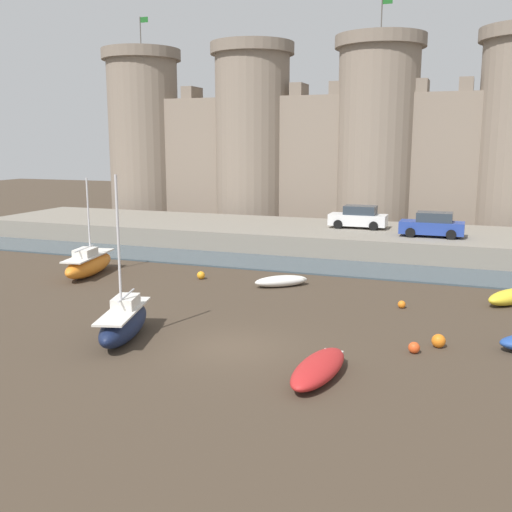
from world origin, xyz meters
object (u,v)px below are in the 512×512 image
at_px(rowboat_near_channel_right, 511,296).
at_px(mooring_buoy_mid_mud, 414,348).
at_px(sailboat_foreground_left, 124,322).
at_px(mooring_buoy_near_channel, 439,341).
at_px(rowboat_midflat_left, 281,281).
at_px(mooring_buoy_off_centre, 402,304).
at_px(rowboat_foreground_centre, 318,368).
at_px(car_quay_west, 432,225).
at_px(car_quay_centre_west, 359,217).
at_px(sailboat_near_channel_left, 89,264).
at_px(mooring_buoy_near_shore, 201,275).

distance_m(rowboat_near_channel_right, mooring_buoy_mid_mud, 9.21).
relative_size(sailboat_foreground_left, mooring_buoy_near_channel, 12.36).
distance_m(rowboat_midflat_left, mooring_buoy_mid_mud, 11.16).
bearing_deg(mooring_buoy_off_centre, rowboat_foreground_centre, -99.37).
distance_m(mooring_buoy_near_channel, mooring_buoy_off_centre, 5.38).
bearing_deg(rowboat_near_channel_right, car_quay_west, 112.62).
bearing_deg(car_quay_centre_west, sailboat_foreground_left, -101.38).
relative_size(rowboat_near_channel_right, rowboat_midflat_left, 1.05).
height_order(rowboat_midflat_left, mooring_buoy_off_centre, rowboat_midflat_left).
height_order(sailboat_near_channel_left, mooring_buoy_mid_mud, sailboat_near_channel_left).
bearing_deg(car_quay_west, mooring_buoy_off_centre, -91.57).
distance_m(rowboat_near_channel_right, car_quay_centre_west, 16.30).
bearing_deg(rowboat_midflat_left, mooring_buoy_near_shore, 179.10).
xyz_separation_m(sailboat_near_channel_left, rowboat_near_channel_right, (22.58, 1.62, -0.30)).
relative_size(sailboat_near_channel_left, mooring_buoy_near_channel, 10.76).
bearing_deg(rowboat_near_channel_right, mooring_buoy_mid_mud, -113.40).
height_order(rowboat_near_channel_right, mooring_buoy_near_shore, rowboat_near_channel_right).
xyz_separation_m(mooring_buoy_near_channel, mooring_buoy_off_centre, (-1.94, 5.02, -0.08)).
distance_m(rowboat_foreground_centre, rowboat_near_channel_right, 13.54).
xyz_separation_m(sailboat_near_channel_left, car_quay_west, (18.15, 12.26, 1.52)).
bearing_deg(sailboat_foreground_left, mooring_buoy_near_shore, 98.77).
bearing_deg(sailboat_near_channel_left, mooring_buoy_near_shore, 11.66).
xyz_separation_m(sailboat_foreground_left, mooring_buoy_near_shore, (-1.60, 10.40, -0.47)).
bearing_deg(mooring_buoy_mid_mud, rowboat_midflat_left, 133.52).
relative_size(sailboat_near_channel_left, mooring_buoy_off_centre, 15.50).
relative_size(rowboat_near_channel_right, mooring_buoy_off_centre, 8.45).
bearing_deg(car_quay_centre_west, sailboat_near_channel_left, -131.40).
bearing_deg(mooring_buoy_off_centre, rowboat_midflat_left, 162.04).
relative_size(mooring_buoy_off_centre, car_quay_west, 0.09).
distance_m(rowboat_midflat_left, mooring_buoy_near_shore, 4.76).
bearing_deg(mooring_buoy_near_channel, sailboat_near_channel_left, 163.41).
bearing_deg(sailboat_near_channel_left, rowboat_midflat_left, 6.41).
xyz_separation_m(mooring_buoy_mid_mud, mooring_buoy_near_channel, (0.80, 0.95, 0.05)).
xyz_separation_m(rowboat_near_channel_right, car_quay_centre_west, (-9.74, 12.94, 1.82)).
xyz_separation_m(sailboat_foreground_left, rowboat_foreground_centre, (8.14, -1.27, -0.33)).
distance_m(mooring_buoy_mid_mud, car_quay_centre_west, 22.33).
relative_size(sailboat_foreground_left, mooring_buoy_off_centre, 17.80).
bearing_deg(rowboat_foreground_centre, car_quay_centre_west, 97.74).
bearing_deg(sailboat_foreground_left, car_quay_west, 64.74).
bearing_deg(car_quay_west, mooring_buoy_near_shore, -136.89).
bearing_deg(rowboat_near_channel_right, rowboat_midflat_left, -178.18).
xyz_separation_m(rowboat_foreground_centre, mooring_buoy_off_centre, (1.56, 9.47, -0.18)).
bearing_deg(sailboat_foreground_left, car_quay_centre_west, 78.62).
distance_m(rowboat_foreground_centre, rowboat_midflat_left, 12.62).
relative_size(sailboat_foreground_left, mooring_buoy_near_shore, 14.32).
bearing_deg(mooring_buoy_near_channel, rowboat_near_channel_right, 69.16).
height_order(mooring_buoy_mid_mud, car_quay_west, car_quay_west).
bearing_deg(rowboat_near_channel_right, mooring_buoy_near_channel, -110.84).
height_order(rowboat_midflat_left, car_quay_centre_west, car_quay_centre_west).
xyz_separation_m(mooring_buoy_mid_mud, mooring_buoy_off_centre, (-1.14, 5.97, -0.03)).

